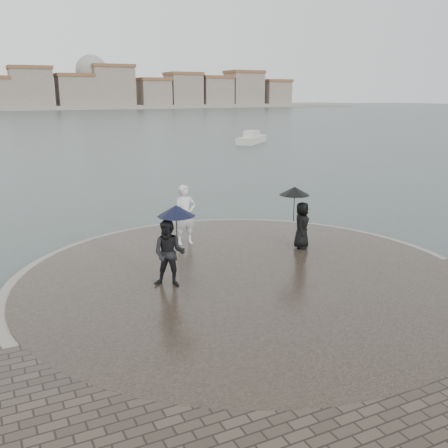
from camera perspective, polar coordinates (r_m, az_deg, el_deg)
ground at (r=10.94m, az=11.52°, el=-13.20°), size 400.00×400.00×0.00m
kerb_ring at (r=13.53m, az=2.46°, el=-6.55°), size 12.50×12.50×0.32m
quay_tip at (r=13.52m, az=2.46°, el=-6.47°), size 11.90×11.90×0.36m
statue at (r=15.90m, az=-4.46°, el=1.05°), size 0.73×0.50×1.92m
visitor_left at (r=12.44m, az=-6.10°, el=-2.29°), size 1.26×1.08×2.04m
visitor_right at (r=15.58m, az=8.62°, el=1.14°), size 1.15×1.00×1.95m
boats at (r=49.97m, az=-20.91°, el=8.41°), size 38.83×26.62×1.50m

